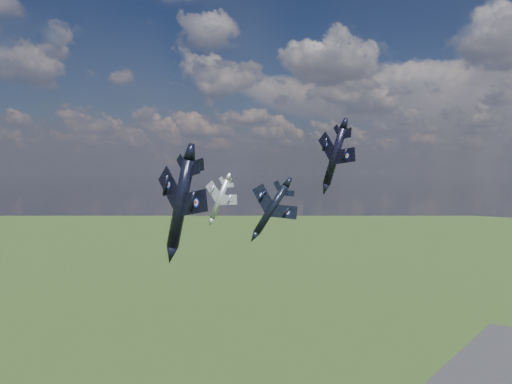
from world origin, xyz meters
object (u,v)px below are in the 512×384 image
Objects in this scene: jet_left_silver at (220,199)px; jet_lead_navy at (271,209)px; jet_right_navy at (181,203)px; jet_high_navy at (335,156)px.

jet_lead_navy is at bearing -27.71° from jet_left_silver.
jet_right_navy is (16.32, -37.71, 3.48)m from jet_lead_navy.
jet_right_navy is 0.99× the size of jet_high_navy.
jet_lead_navy is 16.76m from jet_high_navy.
jet_lead_navy is 20.28m from jet_left_silver.
jet_high_navy is (13.77, -0.67, 9.53)m from jet_lead_navy.
jet_left_silver is at bearing -175.26° from jet_high_navy.
jet_lead_navy is 1.05× the size of jet_high_navy.
jet_lead_navy is 41.23m from jet_right_navy.
jet_left_silver is at bearing 137.20° from jet_right_navy.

